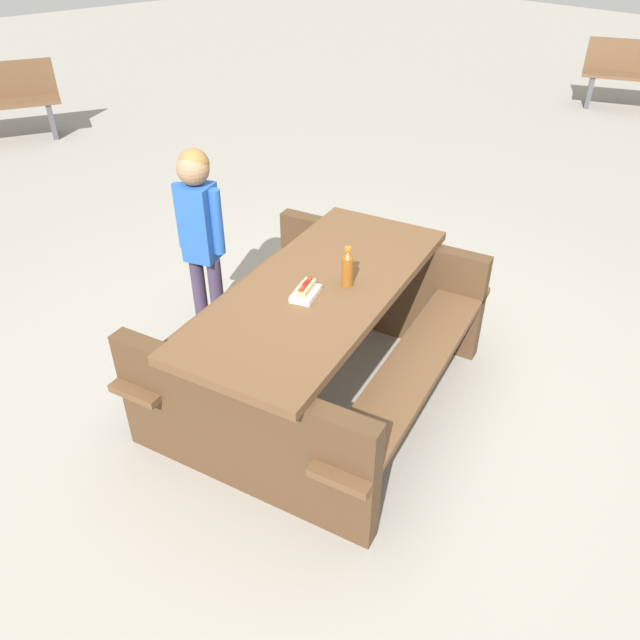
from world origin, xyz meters
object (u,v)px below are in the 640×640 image
at_px(picnic_table, 320,332).
at_px(soda_bottle, 348,268).
at_px(child_in_coat, 200,223).
at_px(hotdog_tray, 306,291).

height_order(picnic_table, soda_bottle, soda_bottle).
bearing_deg(child_in_coat, soda_bottle, 102.48).
bearing_deg(soda_bottle, picnic_table, -42.74).
bearing_deg(hotdog_tray, soda_bottle, 164.77).
distance_m(soda_bottle, child_in_coat, 1.06).
height_order(soda_bottle, hotdog_tray, soda_bottle).
distance_m(picnic_table, hotdog_tray, 0.36).
height_order(picnic_table, child_in_coat, child_in_coat).
bearing_deg(child_in_coat, picnic_table, 97.61).
xyz_separation_m(hotdog_tray, child_in_coat, (-0.00, -0.98, 0.02)).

